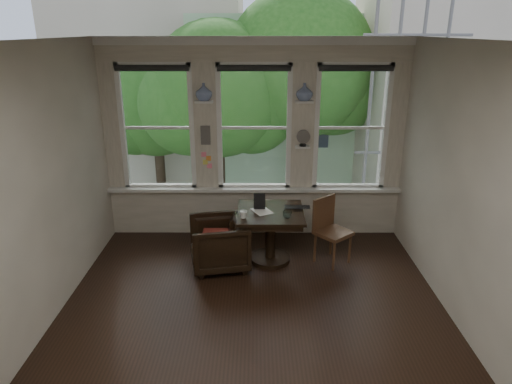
{
  "coord_description": "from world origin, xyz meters",
  "views": [
    {
      "loc": [
        0.04,
        -4.5,
        3.1
      ],
      "look_at": [
        0.03,
        0.9,
        1.16
      ],
      "focal_mm": 32.0,
      "sensor_mm": 36.0,
      "label": 1
    }
  ],
  "objects_px": {
    "mug": "(243,215)",
    "table": "(270,236)",
    "side_chair_right": "(333,232)",
    "laptop": "(297,209)",
    "armchair_left": "(219,243)"
  },
  "relations": [
    {
      "from": "mug",
      "to": "table",
      "type": "bearing_deg",
      "value": 32.31
    },
    {
      "from": "table",
      "to": "side_chair_right",
      "type": "distance_m",
      "value": 0.87
    },
    {
      "from": "side_chair_right",
      "to": "laptop",
      "type": "relative_size",
      "value": 2.62
    },
    {
      "from": "table",
      "to": "laptop",
      "type": "relative_size",
      "value": 2.57
    },
    {
      "from": "armchair_left",
      "to": "side_chair_right",
      "type": "relative_size",
      "value": 0.84
    },
    {
      "from": "armchair_left",
      "to": "side_chair_right",
      "type": "xyz_separation_m",
      "value": [
        1.57,
        0.13,
        0.11
      ]
    },
    {
      "from": "mug",
      "to": "side_chair_right",
      "type": "bearing_deg",
      "value": 8.52
    },
    {
      "from": "laptop",
      "to": "armchair_left",
      "type": "bearing_deg",
      "value": -166.45
    },
    {
      "from": "side_chair_right",
      "to": "mug",
      "type": "height_order",
      "value": "side_chair_right"
    },
    {
      "from": "side_chair_right",
      "to": "mug",
      "type": "xyz_separation_m",
      "value": [
        -1.23,
        -0.18,
        0.34
      ]
    },
    {
      "from": "table",
      "to": "side_chair_right",
      "type": "height_order",
      "value": "side_chair_right"
    },
    {
      "from": "side_chair_right",
      "to": "laptop",
      "type": "xyz_separation_m",
      "value": [
        -0.49,
        0.1,
        0.3
      ]
    },
    {
      "from": "armchair_left",
      "to": "side_chair_right",
      "type": "height_order",
      "value": "side_chair_right"
    },
    {
      "from": "mug",
      "to": "armchair_left",
      "type": "bearing_deg",
      "value": 170.79
    },
    {
      "from": "table",
      "to": "laptop",
      "type": "bearing_deg",
      "value": 7.7
    }
  ]
}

